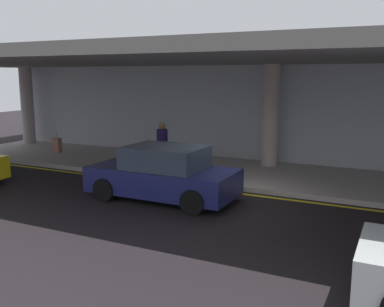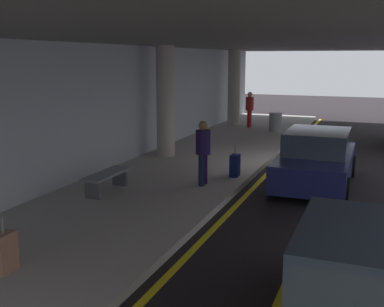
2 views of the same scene
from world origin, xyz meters
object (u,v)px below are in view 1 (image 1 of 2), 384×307
(support_column_left_mid, at_px, (270,116))
(suitcase_upright_primary, at_px, (57,145))
(bench_metal, at_px, (156,149))
(car_navy, at_px, (163,174))
(suitcase_upright_secondary, at_px, (185,167))
(traveler_with_luggage, at_px, (162,143))
(support_column_far_left, at_px, (27,106))

(support_column_left_mid, distance_m, suitcase_upright_primary, 9.17)
(support_column_left_mid, xyz_separation_m, bench_metal, (-4.54, -0.49, -1.47))
(car_navy, distance_m, suitcase_upright_secondary, 2.20)
(support_column_left_mid, bearing_deg, car_navy, -106.16)
(car_navy, distance_m, traveler_with_luggage, 3.13)
(suitcase_upright_primary, bearing_deg, support_column_left_mid, -17.95)
(support_column_left_mid, bearing_deg, support_column_far_left, 180.00)
(support_column_left_mid, relative_size, car_navy, 0.89)
(traveler_with_luggage, bearing_deg, car_navy, 74.06)
(support_column_far_left, relative_size, car_navy, 0.89)
(bench_metal, bearing_deg, suitcase_upright_primary, -168.59)
(support_column_far_left, xyz_separation_m, traveler_with_luggage, (8.92, -2.48, -0.86))
(bench_metal, bearing_deg, suitcase_upright_secondary, -43.94)
(bench_metal, bearing_deg, traveler_with_luggage, -53.62)
(support_column_left_mid, bearing_deg, suitcase_upright_secondary, -122.72)
(support_column_left_mid, bearing_deg, traveler_with_luggage, -141.15)
(support_column_far_left, xyz_separation_m, suitcase_upright_primary, (3.06, -1.38, -1.51))
(support_column_left_mid, distance_m, suitcase_upright_secondary, 3.88)
(car_navy, distance_m, bench_metal, 5.57)
(traveler_with_luggage, height_order, bench_metal, traveler_with_luggage)
(car_navy, bearing_deg, suitcase_upright_primary, 150.47)
(car_navy, bearing_deg, traveler_with_luggage, 118.01)
(car_navy, xyz_separation_m, suitcase_upright_secondary, (-0.44, 2.14, -0.25))
(support_column_far_left, height_order, traveler_with_luggage, support_column_far_left)
(suitcase_upright_primary, bearing_deg, car_navy, -53.58)
(traveler_with_luggage, relative_size, suitcase_upright_secondary, 1.87)
(suitcase_upright_primary, relative_size, suitcase_upright_secondary, 1.00)
(support_column_far_left, distance_m, suitcase_upright_primary, 3.68)
(support_column_left_mid, xyz_separation_m, car_navy, (-1.49, -5.15, -1.26))
(support_column_left_mid, bearing_deg, bench_metal, -173.85)
(support_column_far_left, xyz_separation_m, bench_metal, (7.46, -0.49, -1.47))
(support_column_left_mid, height_order, traveler_with_luggage, support_column_left_mid)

